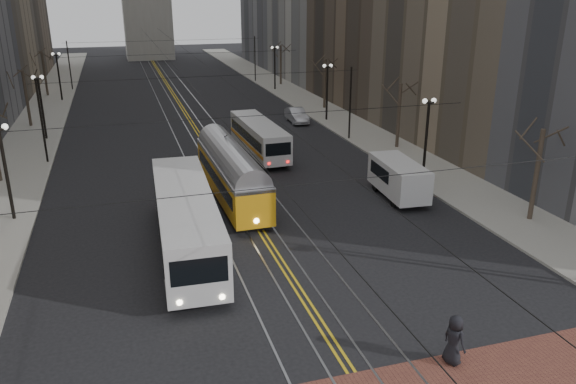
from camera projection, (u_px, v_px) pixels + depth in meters
ground at (341, 357)px, 21.07m from camera, size 260.00×260.00×0.00m
sidewalk_left at (40, 124)px, 57.41m from camera, size 5.00×140.00×0.15m
sidewalk_right at (316, 107)px, 65.64m from camera, size 5.00×140.00×0.15m
streetcar_rails at (187, 115)px, 61.55m from camera, size 4.80×130.00×0.02m
centre_lines at (187, 115)px, 61.55m from camera, size 0.42×130.00×0.01m
lamp_posts at (210, 122)px, 45.98m from camera, size 27.60×57.20×5.60m
street_trees at (199, 107)px, 51.83m from camera, size 31.68×53.28×5.60m
trolley_wires at (199, 97)px, 51.12m from camera, size 25.96×120.00×6.60m
transit_bus at (186, 223)px, 28.99m from camera, size 3.27×13.30×3.30m
streetcar at (232, 178)px, 36.50m from camera, size 2.53×12.40×2.91m
rear_bus at (259, 139)px, 46.46m from camera, size 2.61×10.61×2.75m
cargo_van at (398, 180)px, 36.75m from camera, size 2.52×5.72×2.47m
sedan_grey at (253, 135)px, 50.00m from camera, size 2.61×5.06×1.65m
sedan_silver at (297, 115)px, 58.14m from camera, size 1.67×4.45×1.45m
pedestrian_a at (454, 340)px, 20.41m from camera, size 0.84×1.08×1.96m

